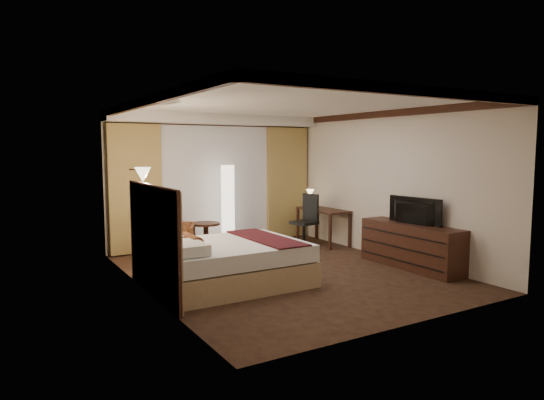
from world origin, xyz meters
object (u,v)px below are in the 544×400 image
television (411,206)px  floor_lamp (228,207)px  desk (323,227)px  office_chair (304,221)px  bed (228,263)px  side_table (206,238)px  armchair (174,240)px  dresser (411,246)px

television → floor_lamp: bearing=26.9°
desk → office_chair: bearing=-174.5°
bed → office_chair: office_chair is taller
side_table → television: (2.50, -2.82, 0.75)m
office_chair → side_table: bearing=153.7°
television → office_chair: bearing=7.7°
bed → side_table: bearing=75.3°
bed → office_chair: (2.53, 1.69, 0.23)m
bed → side_table: size_ratio=3.67×
armchair → television: bearing=-12.6°
armchair → desk: same height
bed → armchair: size_ratio=2.91×
side_table → armchair: bearing=-158.9°
armchair → desk: 3.23m
office_chair → dresser: (0.57, -2.36, -0.17)m
bed → desk: bearing=29.7°
floor_lamp → dresser: size_ratio=0.88×
bed → office_chair: size_ratio=2.00×
bed → armchair: bearing=95.6°
bed → side_table: 2.22m
side_table → desk: size_ratio=0.48×
office_chair → armchair: bearing=163.2°
desk → dresser: size_ratio=0.65×
desk → television: (0.02, -2.41, 0.67)m
armchair → dresser: 4.14m
office_chair → dresser: 2.43m
desk → armchair: bearing=177.9°
bed → armchair: 1.87m
floor_lamp → television: (1.92, -3.07, 0.20)m
side_table → desk: bearing=-9.3°
floor_lamp → office_chair: size_ratio=1.56×
armchair → desk: bearing=23.2°
bed → desk: desk is taller
bed → desk: 3.51m
office_chair → floor_lamp: bearing=139.7°
floor_lamp → side_table: bearing=-157.3°
armchair → floor_lamp: (1.34, 0.53, 0.47)m
floor_lamp → dresser: bearing=-57.6°
side_table → office_chair: size_ratio=0.55×
armchair → side_table: (0.75, 0.29, -0.08)m
bed → dresser: bearing=-12.3°
side_table → floor_lamp: 0.84m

